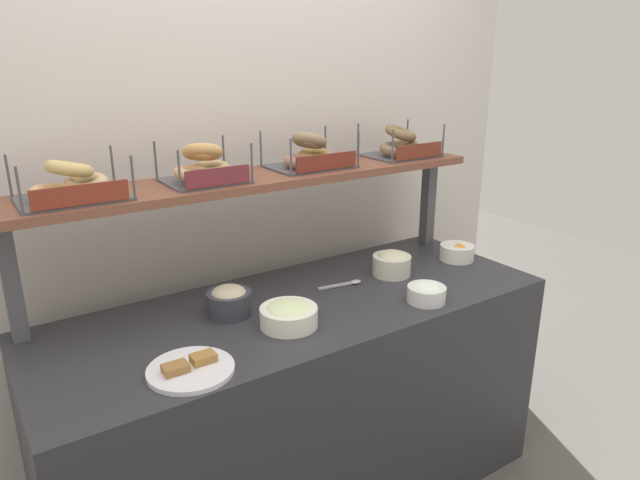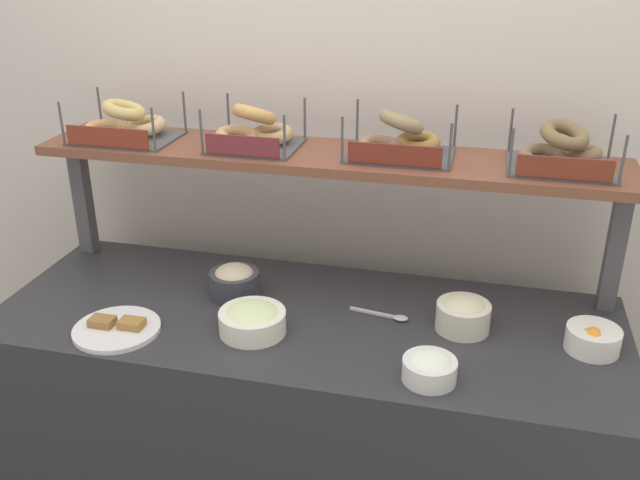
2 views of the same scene
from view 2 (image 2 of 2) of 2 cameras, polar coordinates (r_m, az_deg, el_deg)
The scene contains 16 objects.
back_wall at distance 2.46m, azimuth 2.06°, elevation 7.24°, with size 3.07×0.06×2.40m, color silver.
deli_counter at distance 2.35m, azimuth -1.11°, elevation -15.20°, with size 1.87×0.70×0.85m, color #2D2D33.
shelf_riser_left at distance 2.58m, azimuth -18.80°, elevation 3.27°, with size 0.05×0.05×0.40m, color #4C4C51.
shelf_riser_right at distance 2.24m, azimuth 22.96°, elevation -0.61°, with size 0.05×0.05×0.40m, color #4C4C51.
upper_shelf at distance 2.18m, azimuth 0.55°, elevation 6.81°, with size 1.83×0.32×0.03m, color brown.
bowl_potato_salad at distance 2.06m, azimuth 11.61°, elevation -5.90°, with size 0.16×0.16×0.10m.
bowl_fruit_salad at distance 2.07m, azimuth 21.36°, elevation -7.52°, with size 0.15×0.15×0.08m.
bowl_scallion_spread at distance 2.02m, azimuth -5.54°, elevation -6.47°, with size 0.19×0.19×0.08m.
bowl_tuna_salad at distance 2.21m, azimuth -6.99°, elevation -3.35°, with size 0.16×0.16×0.10m.
bowl_cream_cheese at distance 1.83m, azimuth 8.93°, elevation -10.25°, with size 0.14×0.14×0.07m.
serving_plate_white at distance 2.11m, azimuth -16.24°, elevation -6.93°, with size 0.25×0.25×0.04m.
serving_spoon_near_plate at distance 2.10m, azimuth 5.56°, elevation -6.16°, with size 0.18×0.05×0.01m.
bagel_basket_plain at distance 2.38m, azimuth -15.65°, elevation 8.97°, with size 0.32×0.26×0.14m.
bagel_basket_sesame at distance 2.21m, azimuth -5.39°, elevation 8.74°, with size 0.28×0.26×0.15m.
bagel_basket_everything at distance 2.13m, azimuth 6.50°, elevation 8.01°, with size 0.32×0.26×0.15m.
bagel_basket_poppy at distance 2.11m, azimuth 19.09°, elevation 6.72°, with size 0.30×0.26×0.14m.
Camera 2 is at (0.48, -1.75, 1.91)m, focal length 39.22 mm.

